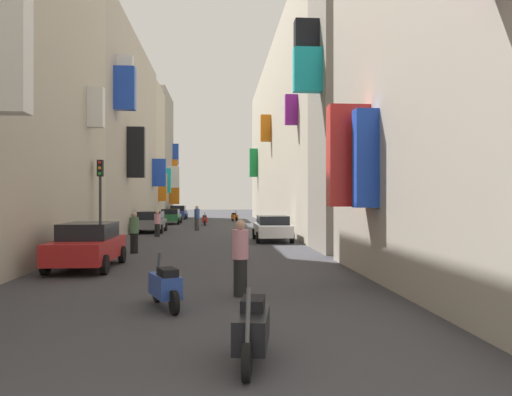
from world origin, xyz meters
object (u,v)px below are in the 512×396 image
object	(u,v)px
scooter_blue	(165,286)
parked_car_green	(170,216)
scooter_red	(205,220)
pedestrian_near_left	(134,233)
pedestrian_far_away	(197,218)
pedestrian_mid_street	(240,258)
scooter_orange	(235,217)
parked_car_white	(272,228)
parked_car_red	(88,245)
parked_car_grey	(151,221)
pedestrian_near_right	(157,224)
parked_car_blue	(178,212)
traffic_light_near_corner	(100,188)
scooter_black	(252,328)

from	to	relation	value
scooter_blue	parked_car_green	bearing A→B (deg)	95.46
parked_car_green	scooter_red	size ratio (longest dim) A/B	2.32
pedestrian_near_left	pedestrian_far_away	size ratio (longest dim) A/B	0.97
scooter_blue	pedestrian_mid_street	distance (m)	2.01
parked_car_green	scooter_orange	size ratio (longest dim) A/B	2.25
parked_car_white	parked_car_red	xyz separation A→B (m)	(-7.10, -9.67, 0.05)
parked_car_grey	pedestrian_near_right	xyz separation A→B (m)	(0.95, -4.07, 0.05)
parked_car_blue	traffic_light_near_corner	distance (m)	32.35
scooter_black	pedestrian_far_away	xyz separation A→B (m)	(-2.04, 28.39, 0.43)
scooter_red	scooter_black	bearing A→B (deg)	-87.24
traffic_light_near_corner	scooter_red	bearing A→B (deg)	77.73
parked_car_green	scooter_red	distance (m)	4.05
parked_car_red	pedestrian_near_right	distance (m)	13.23
scooter_orange	scooter_red	bearing A→B (deg)	-112.34
parked_car_blue	parked_car_red	world-z (taller)	parked_car_blue
parked_car_blue	traffic_light_near_corner	size ratio (longest dim) A/B	1.08
parked_car_green	scooter_red	world-z (taller)	parked_car_green
pedestrian_near_left	parked_car_grey	bearing A→B (deg)	94.88
parked_car_green	pedestrian_near_right	world-z (taller)	pedestrian_near_right
parked_car_blue	scooter_black	distance (m)	48.43
parked_car_green	parked_car_grey	bearing A→B (deg)	-91.31
pedestrian_mid_street	parked_car_white	bearing A→B (deg)	80.85
scooter_orange	traffic_light_near_corner	size ratio (longest dim) A/B	0.46
parked_car_red	traffic_light_near_corner	distance (m)	6.84
pedestrian_near_left	pedestrian_near_right	size ratio (longest dim) A/B	1.08
parked_car_blue	pedestrian_near_left	xyz separation A→B (m)	(1.04, -34.34, 0.08)
scooter_orange	pedestrian_far_away	world-z (taller)	pedestrian_far_away
parked_car_red	traffic_light_near_corner	size ratio (longest dim) A/B	1.00
scooter_black	scooter_orange	world-z (taller)	same
parked_car_grey	pedestrian_far_away	world-z (taller)	pedestrian_far_away
parked_car_white	pedestrian_near_right	size ratio (longest dim) A/B	2.48
pedestrian_near_left	scooter_orange	bearing A→B (deg)	79.74
parked_car_white	traffic_light_near_corner	xyz separation A→B (m)	(-8.24, -3.23, 2.03)
scooter_red	parked_car_red	bearing A→B (deg)	-96.75
parked_car_red	scooter_black	size ratio (longest dim) A/B	2.09
scooter_black	parked_car_green	bearing A→B (deg)	97.33
scooter_black	traffic_light_near_corner	xyz separation A→B (m)	(-5.86, 15.89, 2.30)
parked_car_white	scooter_red	xyz separation A→B (m)	(-4.07, 15.96, -0.27)
parked_car_grey	parked_car_blue	bearing A→B (deg)	89.85
parked_car_green	pedestrian_near_right	distance (m)	14.97
parked_car_red	pedestrian_near_left	size ratio (longest dim) A/B	2.34
scooter_red	traffic_light_near_corner	distance (m)	19.77
pedestrian_near_right	scooter_red	bearing A→B (deg)	78.85
parked_car_green	pedestrian_far_away	world-z (taller)	pedestrian_far_away
scooter_black	traffic_light_near_corner	bearing A→B (deg)	110.26
parked_car_white	pedestrian_far_away	size ratio (longest dim) A/B	2.22
parked_car_red	scooter_red	bearing A→B (deg)	83.25
scooter_black	pedestrian_mid_street	size ratio (longest dim) A/B	1.08
parked_car_grey	pedestrian_near_left	size ratio (longest dim) A/B	2.41
scooter_black	pedestrian_near_right	distance (m)	23.04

